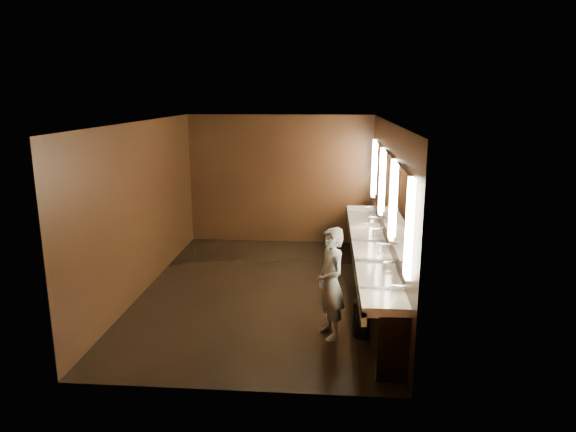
# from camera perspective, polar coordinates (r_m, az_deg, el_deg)

# --- Properties ---
(floor) EXTENTS (6.00, 6.00, 0.00)m
(floor) POSITION_cam_1_polar(r_m,az_deg,el_deg) (8.74, -2.71, -8.27)
(floor) COLOR black
(floor) RESTS_ON ground
(ceiling) EXTENTS (4.00, 6.00, 0.02)m
(ceiling) POSITION_cam_1_polar(r_m,az_deg,el_deg) (8.13, -2.93, 10.39)
(ceiling) COLOR #2D2D2B
(ceiling) RESTS_ON wall_back
(wall_back) EXTENTS (4.00, 0.02, 2.80)m
(wall_back) POSITION_cam_1_polar(r_m,az_deg,el_deg) (11.25, -0.88, 4.07)
(wall_back) COLOR black
(wall_back) RESTS_ON floor
(wall_front) EXTENTS (4.00, 0.02, 2.80)m
(wall_front) POSITION_cam_1_polar(r_m,az_deg,el_deg) (5.47, -6.83, -6.17)
(wall_front) COLOR black
(wall_front) RESTS_ON floor
(wall_left) EXTENTS (0.02, 6.00, 2.80)m
(wall_left) POSITION_cam_1_polar(r_m,az_deg,el_deg) (8.80, -15.85, 0.92)
(wall_left) COLOR black
(wall_left) RESTS_ON floor
(wall_right) EXTENTS (0.02, 6.00, 2.80)m
(wall_right) POSITION_cam_1_polar(r_m,az_deg,el_deg) (8.31, 10.99, 0.47)
(wall_right) COLOR black
(wall_right) RESTS_ON floor
(sink_counter) EXTENTS (0.55, 5.40, 1.01)m
(sink_counter) POSITION_cam_1_polar(r_m,az_deg,el_deg) (8.53, 9.34, -5.43)
(sink_counter) COLOR black
(sink_counter) RESTS_ON floor
(mirror_band) EXTENTS (0.06, 5.03, 1.15)m
(mirror_band) POSITION_cam_1_polar(r_m,az_deg,el_deg) (8.24, 10.96, 2.85)
(mirror_band) COLOR #FFE7BB
(mirror_band) RESTS_ON wall_right
(person) EXTENTS (0.54, 0.65, 1.53)m
(person) POSITION_cam_1_polar(r_m,az_deg,el_deg) (6.93, 4.77, -7.44)
(person) COLOR #8FBFD6
(person) RESTS_ON floor
(trash_bin) EXTENTS (0.32, 0.32, 0.50)m
(trash_bin) POSITION_cam_1_polar(r_m,az_deg,el_deg) (7.20, 8.47, -11.17)
(trash_bin) COLOR black
(trash_bin) RESTS_ON floor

